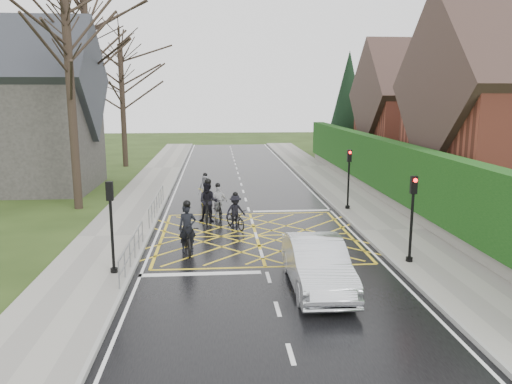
{
  "coord_description": "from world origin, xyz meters",
  "views": [
    {
      "loc": [
        -1.66,
        -20.56,
        5.94
      ],
      "look_at": [
        0.25,
        3.14,
        1.3
      ],
      "focal_mm": 35.0,
      "sensor_mm": 36.0,
      "label": 1
    }
  ],
  "objects": [
    {
      "name": "stone_wall",
      "position": [
        7.75,
        6.0,
        0.35
      ],
      "size": [
        0.5,
        38.0,
        0.7
      ],
      "primitive_type": "cube",
      "color": "slate",
      "rests_on": "ground"
    },
    {
      "name": "cyclist_mid",
      "position": [
        -0.83,
        1.38,
        0.61
      ],
      "size": [
        1.25,
        1.8,
        1.66
      ],
      "rotation": [
        0.0,
        0.0,
        0.42
      ],
      "color": "black",
      "rests_on": "ground"
    },
    {
      "name": "ground",
      "position": [
        0.0,
        0.0,
        0.0
      ],
      "size": [
        120.0,
        120.0,
        0.0
      ],
      "primitive_type": "plane",
      "color": "#203010",
      "rests_on": "ground"
    },
    {
      "name": "house_far",
      "position": [
        14.75,
        18.0,
        4.36
      ],
      "size": [
        9.8,
        8.8,
        10.3
      ],
      "color": "brown",
      "rests_on": "ground"
    },
    {
      "name": "cyclist_front",
      "position": [
        -1.61,
        3.36,
        0.64
      ],
      "size": [
        0.99,
        1.79,
        1.73
      ],
      "rotation": [
        0.0,
        0.0,
        0.2
      ],
      "color": "black",
      "rests_on": "ground"
    },
    {
      "name": "traffic_light_ne",
      "position": [
        5.1,
        4.2,
        1.66
      ],
      "size": [
        0.24,
        0.31,
        3.21
      ],
      "rotation": [
        0.0,
        0.0,
        3.14
      ],
      "color": "black",
      "rests_on": "ground"
    },
    {
      "name": "traffic_light_se",
      "position": [
        5.1,
        -4.2,
        1.66
      ],
      "size": [
        0.24,
        0.31,
        3.21
      ],
      "rotation": [
        0.0,
        0.0,
        3.14
      ],
      "color": "black",
      "rests_on": "ground"
    },
    {
      "name": "tree_near",
      "position": [
        -9.0,
        6.0,
        7.91
      ],
      "size": [
        9.24,
        9.24,
        11.44
      ],
      "color": "black",
      "rests_on": "ground"
    },
    {
      "name": "tree_mid",
      "position": [
        -10.0,
        14.0,
        8.63
      ],
      "size": [
        10.08,
        10.08,
        12.48
      ],
      "color": "black",
      "rests_on": "ground"
    },
    {
      "name": "railing_south",
      "position": [
        -4.65,
        -3.5,
        0.78
      ],
      "size": [
        0.05,
        5.04,
        1.03
      ],
      "color": "slate",
      "rests_on": "ground"
    },
    {
      "name": "traffic_light_sw",
      "position": [
        -5.1,
        -4.5,
        1.66
      ],
      "size": [
        0.24,
        0.31,
        3.21
      ],
      "color": "black",
      "rests_on": "ground"
    },
    {
      "name": "tree_far",
      "position": [
        -9.3,
        22.0,
        7.19
      ],
      "size": [
        8.4,
        8.4,
        10.4
      ],
      "color": "black",
      "rests_on": "ground"
    },
    {
      "name": "sidewalk_right",
      "position": [
        6.0,
        0.0,
        0.07
      ],
      "size": [
        3.0,
        80.0,
        0.15
      ],
      "primitive_type": "cube",
      "color": "gray",
      "rests_on": "ground"
    },
    {
      "name": "cyclist_back",
      "position": [
        -2.06,
        2.52,
        0.79
      ],
      "size": [
        1.01,
        2.15,
        2.1
      ],
      "rotation": [
        0.0,
        0.0,
        -0.11
      ],
      "color": "black",
      "rests_on": "ground"
    },
    {
      "name": "cyclist_lead",
      "position": [
        -2.28,
        6.73,
        0.6
      ],
      "size": [
        0.91,
        1.85,
        1.72
      ],
      "rotation": [
        0.0,
        0.0,
        -0.17
      ],
      "color": "gold",
      "rests_on": "ground"
    },
    {
      "name": "road",
      "position": [
        0.0,
        0.0,
        0.01
      ],
      "size": [
        9.0,
        80.0,
        0.01
      ],
      "primitive_type": "cube",
      "color": "black",
      "rests_on": "ground"
    },
    {
      "name": "cyclist_rear",
      "position": [
        -2.8,
        -2.02,
        0.66
      ],
      "size": [
        1.05,
        2.18,
        2.03
      ],
      "rotation": [
        0.0,
        0.0,
        0.16
      ],
      "color": "black",
      "rests_on": "ground"
    },
    {
      "name": "railing_north",
      "position": [
        -4.65,
        4.0,
        0.79
      ],
      "size": [
        0.05,
        6.04,
        1.03
      ],
      "color": "slate",
      "rests_on": "ground"
    },
    {
      "name": "car",
      "position": [
        1.41,
        -6.02,
        0.78
      ],
      "size": [
        1.67,
        4.75,
        1.56
      ],
      "primitive_type": "imported",
      "rotation": [
        0.0,
        0.0,
        -0.0
      ],
      "color": "silver",
      "rests_on": "ground"
    },
    {
      "name": "sidewalk_left",
      "position": [
        -6.0,
        0.0,
        0.07
      ],
      "size": [
        3.0,
        80.0,
        0.15
      ],
      "primitive_type": "cube",
      "color": "gray",
      "rests_on": "ground"
    },
    {
      "name": "hedge",
      "position": [
        7.75,
        6.0,
        2.1
      ],
      "size": [
        0.9,
        38.0,
        2.8
      ],
      "primitive_type": "cube",
      "color": "#0F380F",
      "rests_on": "stone_wall"
    },
    {
      "name": "conifer",
      "position": [
        10.75,
        26.0,
        4.99
      ],
      "size": [
        4.6,
        4.6,
        10.0
      ],
      "color": "black",
      "rests_on": "ground"
    },
    {
      "name": "church",
      "position": [
        -13.54,
        12.0,
        4.93
      ],
      "size": [
        8.8,
        7.8,
        11.0
      ],
      "color": "#2D2B28",
      "rests_on": "ground"
    }
  ]
}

